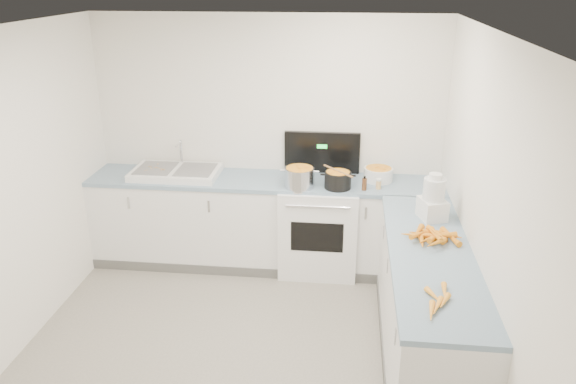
# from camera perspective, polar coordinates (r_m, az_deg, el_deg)

# --- Properties ---
(floor) EXTENTS (3.50, 4.00, 0.00)m
(floor) POSITION_cam_1_polar(r_m,az_deg,el_deg) (4.55, -5.53, -17.45)
(floor) COLOR gray
(floor) RESTS_ON ground
(ceiling) EXTENTS (3.50, 4.00, 0.00)m
(ceiling) POSITION_cam_1_polar(r_m,az_deg,el_deg) (3.57, -7.01, 15.63)
(ceiling) COLOR white
(ceiling) RESTS_ON ground
(wall_back) EXTENTS (3.50, 0.00, 2.50)m
(wall_back) POSITION_cam_1_polar(r_m,az_deg,el_deg) (5.74, -2.00, 5.25)
(wall_back) COLOR white
(wall_back) RESTS_ON ground
(wall_right) EXTENTS (0.00, 4.00, 2.50)m
(wall_right) POSITION_cam_1_polar(r_m,az_deg,el_deg) (3.93, 19.70, -3.98)
(wall_right) COLOR white
(wall_right) RESTS_ON ground
(counter_back) EXTENTS (3.50, 0.62, 0.94)m
(counter_back) POSITION_cam_1_polar(r_m,az_deg,el_deg) (5.74, -2.32, -3.08)
(counter_back) COLOR white
(counter_back) RESTS_ON ground
(counter_right) EXTENTS (0.62, 2.20, 0.94)m
(counter_right) POSITION_cam_1_polar(r_m,az_deg,el_deg) (4.50, 13.84, -11.24)
(counter_right) COLOR white
(counter_right) RESTS_ON ground
(stove) EXTENTS (0.76, 0.65, 1.36)m
(stove) POSITION_cam_1_polar(r_m,az_deg,el_deg) (5.67, 3.17, -3.36)
(stove) COLOR white
(stove) RESTS_ON ground
(sink) EXTENTS (0.86, 0.52, 0.31)m
(sink) POSITION_cam_1_polar(r_m,az_deg,el_deg) (5.75, -11.31, 1.99)
(sink) COLOR white
(sink) RESTS_ON counter_back
(steel_pot) EXTENTS (0.32, 0.32, 0.21)m
(steel_pot) POSITION_cam_1_polar(r_m,az_deg,el_deg) (5.33, 1.17, 1.39)
(steel_pot) COLOR silver
(steel_pot) RESTS_ON stove
(black_pot) EXTENTS (0.26, 0.26, 0.18)m
(black_pot) POSITION_cam_1_polar(r_m,az_deg,el_deg) (5.32, 5.08, 1.12)
(black_pot) COLOR black
(black_pot) RESTS_ON stove
(wooden_spoon) EXTENTS (0.29, 0.33, 0.02)m
(wooden_spoon) POSITION_cam_1_polar(r_m,az_deg,el_deg) (5.29, 5.11, 2.14)
(wooden_spoon) COLOR #AD7A47
(wooden_spoon) RESTS_ON black_pot
(mixing_bowl) EXTENTS (0.29, 0.29, 0.13)m
(mixing_bowl) POSITION_cam_1_polar(r_m,az_deg,el_deg) (5.56, 9.16, 1.79)
(mixing_bowl) COLOR white
(mixing_bowl) RESTS_ON counter_back
(extract_bottle) EXTENTS (0.05, 0.05, 0.12)m
(extract_bottle) POSITION_cam_1_polar(r_m,az_deg,el_deg) (5.30, 7.76, 0.78)
(extract_bottle) COLOR #593319
(extract_bottle) RESTS_ON counter_back
(spice_jar) EXTENTS (0.05, 0.05, 0.08)m
(spice_jar) POSITION_cam_1_polar(r_m,az_deg,el_deg) (5.36, 9.18, 0.74)
(spice_jar) COLOR #E5B266
(spice_jar) RESTS_ON counter_back
(food_processor) EXTENTS (0.25, 0.28, 0.39)m
(food_processor) POSITION_cam_1_polar(r_m,az_deg,el_deg) (4.76, 14.53, -0.75)
(food_processor) COLOR white
(food_processor) RESTS_ON counter_right
(carrot_pile) EXTENTS (0.46, 0.43, 0.08)m
(carrot_pile) POSITION_cam_1_polar(r_m,az_deg,el_deg) (4.44, 14.59, -4.31)
(carrot_pile) COLOR orange
(carrot_pile) RESTS_ON counter_right
(peeled_carrots) EXTENTS (0.18, 0.43, 0.04)m
(peeled_carrots) POSITION_cam_1_polar(r_m,az_deg,el_deg) (3.65, 15.01, -10.66)
(peeled_carrots) COLOR orange
(peeled_carrots) RESTS_ON counter_right
(peelings) EXTENTS (0.20, 0.23, 0.01)m
(peelings) POSITION_cam_1_polar(r_m,az_deg,el_deg) (5.79, -13.30, 2.37)
(peelings) COLOR tan
(peelings) RESTS_ON sink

